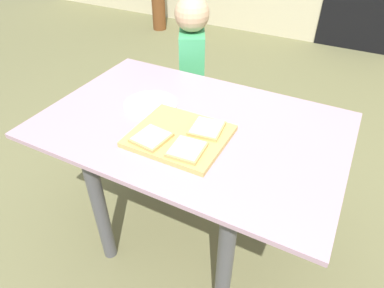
{
  "coord_description": "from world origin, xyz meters",
  "views": [
    {
      "loc": [
        0.53,
        -1.01,
        1.5
      ],
      "look_at": [
        0.0,
        0.0,
        0.61
      ],
      "focal_mm": 31.47,
      "sensor_mm": 36.0,
      "label": 1
    }
  ],
  "objects_px": {
    "cutting_board": "(180,136)",
    "pizza_slice_near_left": "(151,137)",
    "pizza_slice_near_right": "(187,149)",
    "pizza_slice_far_right": "(207,128)",
    "child_left": "(192,72)",
    "plate_white_left": "(151,104)",
    "dining_table": "(191,149)"
  },
  "relations": [
    {
      "from": "pizza_slice_near_left",
      "to": "pizza_slice_near_right",
      "type": "bearing_deg",
      "value": -0.06
    },
    {
      "from": "plate_white_left",
      "to": "child_left",
      "type": "xyz_separation_m",
      "value": [
        -0.09,
        0.57,
        -0.11
      ]
    },
    {
      "from": "dining_table",
      "to": "pizza_slice_near_left",
      "type": "xyz_separation_m",
      "value": [
        -0.07,
        -0.19,
        0.16
      ]
    },
    {
      "from": "pizza_slice_near_right",
      "to": "child_left",
      "type": "distance_m",
      "value": 0.91
    },
    {
      "from": "pizza_slice_far_right",
      "to": "pizza_slice_near_right",
      "type": "bearing_deg",
      "value": -92.75
    },
    {
      "from": "pizza_slice_near_right",
      "to": "pizza_slice_near_left",
      "type": "distance_m",
      "value": 0.15
    },
    {
      "from": "pizza_slice_near_right",
      "to": "plate_white_left",
      "type": "xyz_separation_m",
      "value": [
        -0.31,
        0.23,
        -0.02
      ]
    },
    {
      "from": "pizza_slice_far_right",
      "to": "plate_white_left",
      "type": "distance_m",
      "value": 0.33
    },
    {
      "from": "dining_table",
      "to": "child_left",
      "type": "height_order",
      "value": "child_left"
    },
    {
      "from": "pizza_slice_near_left",
      "to": "dining_table",
      "type": "bearing_deg",
      "value": 70.22
    },
    {
      "from": "pizza_slice_near_right",
      "to": "pizza_slice_near_left",
      "type": "bearing_deg",
      "value": 179.94
    },
    {
      "from": "plate_white_left",
      "to": "pizza_slice_far_right",
      "type": "bearing_deg",
      "value": -14.45
    },
    {
      "from": "cutting_board",
      "to": "plate_white_left",
      "type": "relative_size",
      "value": 1.51
    },
    {
      "from": "dining_table",
      "to": "pizza_slice_near_right",
      "type": "bearing_deg",
      "value": -66.47
    },
    {
      "from": "pizza_slice_near_left",
      "to": "plate_white_left",
      "type": "distance_m",
      "value": 0.28
    },
    {
      "from": "pizza_slice_near_right",
      "to": "plate_white_left",
      "type": "bearing_deg",
      "value": 143.1
    },
    {
      "from": "pizza_slice_near_right",
      "to": "cutting_board",
      "type": "bearing_deg",
      "value": 133.36
    },
    {
      "from": "pizza_slice_far_right",
      "to": "cutting_board",
      "type": "bearing_deg",
      "value": -138.95
    },
    {
      "from": "dining_table",
      "to": "pizza_slice_near_right",
      "type": "distance_m",
      "value": 0.26
    },
    {
      "from": "cutting_board",
      "to": "pizza_slice_near_left",
      "type": "relative_size",
      "value": 2.5
    },
    {
      "from": "pizza_slice_near_right",
      "to": "pizza_slice_far_right",
      "type": "relative_size",
      "value": 0.97
    },
    {
      "from": "dining_table",
      "to": "plate_white_left",
      "type": "height_order",
      "value": "plate_white_left"
    },
    {
      "from": "dining_table",
      "to": "pizza_slice_far_right",
      "type": "distance_m",
      "value": 0.19
    },
    {
      "from": "plate_white_left",
      "to": "child_left",
      "type": "bearing_deg",
      "value": 99.08
    },
    {
      "from": "plate_white_left",
      "to": "child_left",
      "type": "relative_size",
      "value": 0.23
    },
    {
      "from": "dining_table",
      "to": "child_left",
      "type": "bearing_deg",
      "value": 117.28
    },
    {
      "from": "cutting_board",
      "to": "dining_table",
      "type": "bearing_deg",
      "value": 94.33
    },
    {
      "from": "pizza_slice_near_left",
      "to": "plate_white_left",
      "type": "xyz_separation_m",
      "value": [
        -0.16,
        0.23,
        -0.02
      ]
    },
    {
      "from": "pizza_slice_far_right",
      "to": "child_left",
      "type": "xyz_separation_m",
      "value": [
        -0.41,
        0.65,
        -0.13
      ]
    },
    {
      "from": "dining_table",
      "to": "cutting_board",
      "type": "bearing_deg",
      "value": -85.67
    },
    {
      "from": "pizza_slice_near_right",
      "to": "plate_white_left",
      "type": "relative_size",
      "value": 0.58
    },
    {
      "from": "pizza_slice_near_left",
      "to": "child_left",
      "type": "xyz_separation_m",
      "value": [
        -0.25,
        0.8,
        -0.13
      ]
    }
  ]
}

